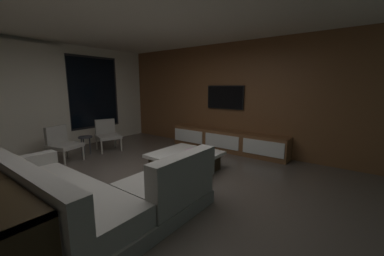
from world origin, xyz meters
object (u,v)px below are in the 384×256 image
at_px(side_stool, 85,140).
at_px(media_console, 227,141).
at_px(book_stack_on_coffee_table, 192,150).
at_px(mounted_tv, 225,97).
at_px(sectional_couch, 89,197).
at_px(accent_chair_near_window, 107,133).
at_px(coffee_table, 185,161).
at_px(accent_chair_by_curtain, 62,142).

xyz_separation_m(side_stool, media_console, (2.37, -2.51, -0.12)).
distance_m(book_stack_on_coffee_table, mounted_tv, 2.04).
bearing_deg(sectional_couch, media_console, 1.62).
height_order(sectional_couch, book_stack_on_coffee_table, sectional_couch).
height_order(sectional_couch, accent_chair_near_window, sectional_couch).
bearing_deg(coffee_table, accent_chair_by_curtain, 115.13).
bearing_deg(mounted_tv, accent_chair_near_window, 129.43).
bearing_deg(sectional_couch, book_stack_on_coffee_table, 0.71).
height_order(coffee_table, mounted_tv, mounted_tv).
bearing_deg(accent_chair_near_window, side_stool, -175.94).
bearing_deg(coffee_table, side_stool, 103.90).
height_order(sectional_couch, media_console, sectional_couch).
distance_m(sectional_couch, accent_chair_near_window, 3.33).
height_order(sectional_couch, mounted_tv, mounted_tv).
distance_m(accent_chair_near_window, accent_chair_by_curtain, 1.16).
distance_m(coffee_table, mounted_tv, 2.26).
bearing_deg(media_console, mounted_tv, 47.52).
distance_m(sectional_couch, accent_chair_by_curtain, 2.72).
distance_m(book_stack_on_coffee_table, media_console, 1.60).
bearing_deg(mounted_tv, accent_chair_by_curtain, 143.71).
bearing_deg(side_stool, mounted_tv, -42.17).
height_order(sectional_couch, side_stool, sectional_couch).
relative_size(side_stool, media_console, 0.15).
height_order(book_stack_on_coffee_table, accent_chair_near_window, accent_chair_near_window).
height_order(accent_chair_near_window, media_console, accent_chair_near_window).
xyz_separation_m(accent_chair_near_window, media_console, (1.76, -2.55, -0.18)).
relative_size(accent_chair_near_window, side_stool, 1.70).
xyz_separation_m(book_stack_on_coffee_table, media_console, (1.59, 0.08, -0.13)).
relative_size(accent_chair_by_curtain, mounted_tv, 0.76).
relative_size(sectional_couch, coffee_table, 2.16).
bearing_deg(accent_chair_by_curtain, coffee_table, -64.87).
height_order(accent_chair_by_curtain, mounted_tv, mounted_tv).
xyz_separation_m(side_stool, mounted_tv, (2.55, -2.31, 0.98)).
xyz_separation_m(sectional_couch, book_stack_on_coffee_table, (2.17, 0.03, 0.09)).
xyz_separation_m(sectional_couch, coffee_table, (2.01, 0.08, -0.10)).
bearing_deg(accent_chair_near_window, book_stack_on_coffee_table, -86.38).
xyz_separation_m(book_stack_on_coffee_table, accent_chair_near_window, (-0.17, 2.63, 0.05)).
relative_size(coffee_table, media_console, 0.37).
bearing_deg(media_console, coffee_table, -179.14).
distance_m(book_stack_on_coffee_table, accent_chair_near_window, 2.64).
bearing_deg(coffee_table, accent_chair_near_window, 90.27).
xyz_separation_m(accent_chair_near_window, accent_chair_by_curtain, (-1.16, -0.08, 0.00)).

